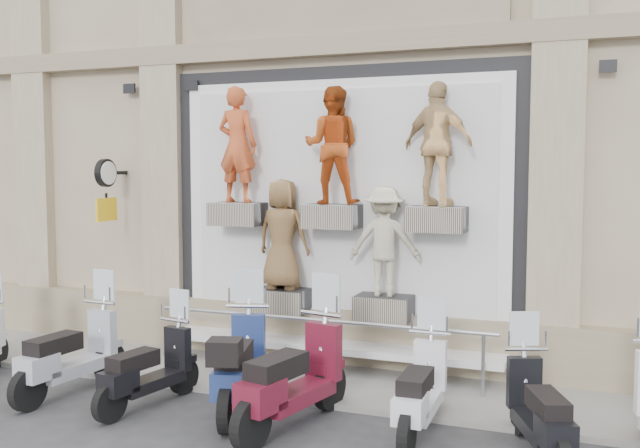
# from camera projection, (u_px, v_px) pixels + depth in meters

# --- Properties ---
(ground) EXTENTS (90.00, 90.00, 0.00)m
(ground) POSITION_uv_depth(u_px,v_px,m) (255.00, 432.00, 8.22)
(ground) COLOR #2E2E30
(ground) RESTS_ON ground
(sidewalk) EXTENTS (16.00, 2.20, 0.08)m
(sidewalk) POSITION_uv_depth(u_px,v_px,m) (320.00, 378.00, 10.17)
(sidewalk) COLOR gray
(sidewalk) RESTS_ON ground
(building) EXTENTS (14.00, 8.60, 12.00)m
(building) POSITION_uv_depth(u_px,v_px,m) (408.00, 19.00, 14.25)
(building) COLOR tan
(building) RESTS_ON ground
(shop_vitrine) EXTENTS (5.60, 0.83, 4.30)m
(shop_vitrine) POSITION_uv_depth(u_px,v_px,m) (340.00, 209.00, 10.55)
(shop_vitrine) COLOR black
(shop_vitrine) RESTS_ON ground
(guard_rail) EXTENTS (5.06, 0.10, 0.93)m
(guard_rail) POSITION_uv_depth(u_px,v_px,m) (318.00, 350.00, 10.04)
(guard_rail) COLOR #9EA0A5
(guard_rail) RESTS_ON ground
(clock_sign_bracket) EXTENTS (0.10, 0.80, 1.02)m
(clock_sign_bracket) POSITION_uv_depth(u_px,v_px,m) (107.00, 182.00, 11.68)
(clock_sign_bracket) COLOR black
(clock_sign_bracket) RESTS_ON ground
(scooter_c) EXTENTS (0.75, 2.03, 1.61)m
(scooter_c) POSITION_uv_depth(u_px,v_px,m) (70.00, 335.00, 9.49)
(scooter_c) COLOR #999BA6
(scooter_c) RESTS_ON ground
(scooter_d) EXTENTS (0.83, 1.83, 1.44)m
(scooter_d) POSITION_uv_depth(u_px,v_px,m) (148.00, 352.00, 8.99)
(scooter_d) COLOR black
(scooter_d) RESTS_ON ground
(scooter_e) EXTENTS (1.17, 2.17, 1.69)m
(scooter_e) POSITION_uv_depth(u_px,v_px,m) (239.00, 344.00, 8.85)
(scooter_e) COLOR navy
(scooter_e) RESTS_ON ground
(scooter_f) EXTENTS (1.07, 2.23, 1.74)m
(scooter_f) POSITION_uv_depth(u_px,v_px,m) (293.00, 355.00, 8.24)
(scooter_f) COLOR #560E1E
(scooter_f) RESTS_ON ground
(scooter_g) EXTENTS (0.57, 1.84, 1.49)m
(scooter_g) POSITION_uv_depth(u_px,v_px,m) (421.00, 371.00, 8.05)
(scooter_g) COLOR silver
(scooter_g) RESTS_ON ground
(scooter_h) EXTENTS (1.14, 1.84, 1.44)m
(scooter_h) POSITION_uv_depth(u_px,v_px,m) (540.00, 391.00, 7.42)
(scooter_h) COLOR black
(scooter_h) RESTS_ON ground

